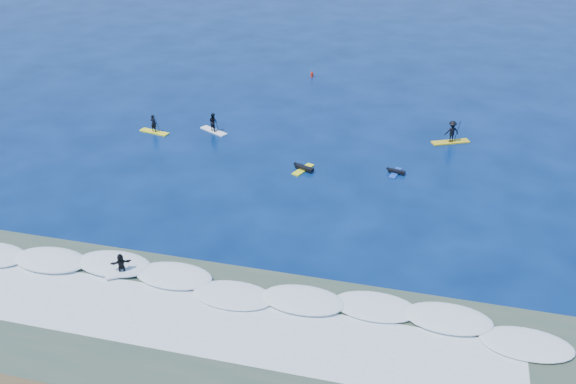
% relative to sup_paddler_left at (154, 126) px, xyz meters
% --- Properties ---
extents(ground, '(160.00, 160.00, 0.00)m').
position_rel_sup_paddler_left_xyz_m(ground, '(13.22, -9.98, -0.61)').
color(ground, '#03173F').
rests_on(ground, ground).
extents(shallow_water, '(90.00, 13.00, 0.01)m').
position_rel_sup_paddler_left_xyz_m(shallow_water, '(13.22, -23.98, -0.60)').
color(shallow_water, '#344839').
rests_on(shallow_water, ground).
extents(breaking_wave, '(40.00, 6.00, 0.30)m').
position_rel_sup_paddler_left_xyz_m(breaking_wave, '(13.22, -19.98, -0.61)').
color(breaking_wave, white).
rests_on(breaking_wave, ground).
extents(whitewater, '(34.00, 5.00, 0.02)m').
position_rel_sup_paddler_left_xyz_m(whitewater, '(13.22, -22.98, -0.61)').
color(whitewater, silver).
rests_on(whitewater, ground).
extents(sup_paddler_left, '(2.86, 1.24, 1.95)m').
position_rel_sup_paddler_left_xyz_m(sup_paddler_left, '(0.00, 0.00, 0.00)').
color(sup_paddler_left, '#FFF21B').
rests_on(sup_paddler_left, ground).
extents(sup_paddler_center, '(2.86, 1.98, 2.01)m').
position_rel_sup_paddler_left_xyz_m(sup_paddler_center, '(5.05, 1.51, 0.14)').
color(sup_paddler_center, white).
rests_on(sup_paddler_center, ground).
extents(sup_paddler_right, '(3.32, 2.16, 2.31)m').
position_rel_sup_paddler_left_xyz_m(sup_paddler_right, '(25.64, 4.30, 0.29)').
color(sup_paddler_right, gold).
rests_on(sup_paddler_right, ground).
extents(prone_paddler_near, '(1.77, 2.35, 0.48)m').
position_rel_sup_paddler_left_xyz_m(prone_paddler_near, '(14.52, -3.92, -0.45)').
color(prone_paddler_near, '#FAFF1B').
rests_on(prone_paddler_near, ground).
extents(prone_paddler_far, '(1.53, 1.99, 0.40)m').
position_rel_sup_paddler_left_xyz_m(prone_paddler_far, '(21.66, -2.71, -0.47)').
color(prone_paddler_far, '#1842B4').
rests_on(prone_paddler_far, ground).
extents(wave_surfer, '(2.00, 1.53, 1.46)m').
position_rel_sup_paddler_left_xyz_m(wave_surfer, '(7.19, -20.21, 0.22)').
color(wave_surfer, white).
rests_on(wave_surfer, breaking_wave).
extents(marker_buoy, '(0.30, 0.30, 0.73)m').
position_rel_sup_paddler_left_xyz_m(marker_buoy, '(10.39, 18.15, -0.29)').
color(marker_buoy, red).
rests_on(marker_buoy, ground).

